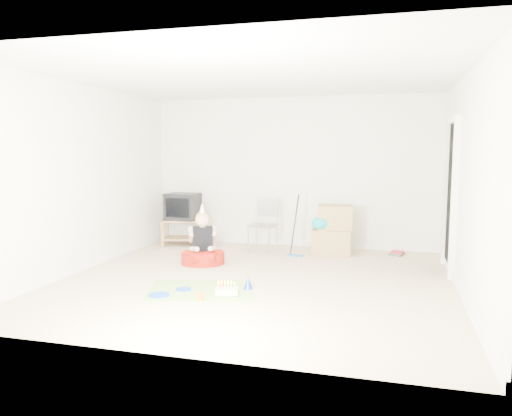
% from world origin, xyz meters
% --- Properties ---
extents(ground, '(5.00, 5.00, 0.00)m').
position_xyz_m(ground, '(0.00, 0.00, 0.00)').
color(ground, beige).
rests_on(ground, ground).
extents(doorway_recess, '(0.02, 0.90, 2.05)m').
position_xyz_m(doorway_recess, '(2.48, 1.20, 1.02)').
color(doorway_recess, black).
rests_on(doorway_recess, ground).
extents(tv_stand, '(0.81, 0.61, 0.45)m').
position_xyz_m(tv_stand, '(-1.89, 2.04, 0.27)').
color(tv_stand, '#9B7346').
rests_on(tv_stand, ground).
extents(crt_tv, '(0.56, 0.47, 0.47)m').
position_xyz_m(crt_tv, '(-1.89, 2.04, 0.69)').
color(crt_tv, black).
rests_on(crt_tv, tv_stand).
extents(folding_chair, '(0.46, 0.44, 0.91)m').
position_xyz_m(folding_chair, '(-0.38, 1.85, 0.44)').
color(folding_chair, '#9C9CA1').
rests_on(folding_chair, ground).
extents(cardboard_boxes, '(0.67, 0.54, 0.79)m').
position_xyz_m(cardboard_boxes, '(0.77, 1.94, 0.38)').
color(cardboard_boxes, tan).
rests_on(cardboard_boxes, ground).
extents(floor_mop, '(0.26, 0.33, 0.97)m').
position_xyz_m(floor_mop, '(0.22, 1.59, 0.26)').
color(floor_mop, blue).
rests_on(floor_mop, ground).
extents(book_pile, '(0.27, 0.30, 0.06)m').
position_xyz_m(book_pile, '(1.80, 2.13, 0.03)').
color(book_pile, '#226746').
rests_on(book_pile, ground).
extents(seated_woman, '(0.84, 0.84, 0.92)m').
position_xyz_m(seated_woman, '(-1.00, 0.70, 0.20)').
color(seated_woman, '#A91B0F').
rests_on(seated_woman, ground).
extents(party_mat, '(1.47, 1.22, 0.01)m').
position_xyz_m(party_mat, '(-0.52, -0.63, 0.00)').
color(party_mat, '#FF359F').
rests_on(party_mat, ground).
extents(birthday_cake, '(0.32, 0.28, 0.13)m').
position_xyz_m(birthday_cake, '(-0.15, -0.73, 0.04)').
color(birthday_cake, white).
rests_on(birthday_cake, party_mat).
extents(blue_plate_near, '(0.25, 0.25, 0.01)m').
position_xyz_m(blue_plate_near, '(-0.72, -0.67, 0.01)').
color(blue_plate_near, blue).
rests_on(blue_plate_near, party_mat).
extents(blue_plate_far, '(0.34, 0.34, 0.01)m').
position_xyz_m(blue_plate_far, '(-0.90, -0.97, 0.01)').
color(blue_plate_far, blue).
rests_on(blue_plate_far, party_mat).
extents(orange_cup_near, '(0.08, 0.08, 0.07)m').
position_xyz_m(orange_cup_near, '(-0.33, -0.39, 0.04)').
color(orange_cup_near, orange).
rests_on(orange_cup_near, party_mat).
extents(orange_cup_far, '(0.10, 0.10, 0.08)m').
position_xyz_m(orange_cup_far, '(-0.37, -1.00, 0.05)').
color(orange_cup_far, orange).
rests_on(orange_cup_far, party_mat).
extents(blue_party_hat, '(0.15, 0.15, 0.16)m').
position_xyz_m(blue_party_hat, '(0.02, -0.43, 0.09)').
color(blue_party_hat, '#1A3DBA').
rests_on(blue_party_hat, party_mat).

